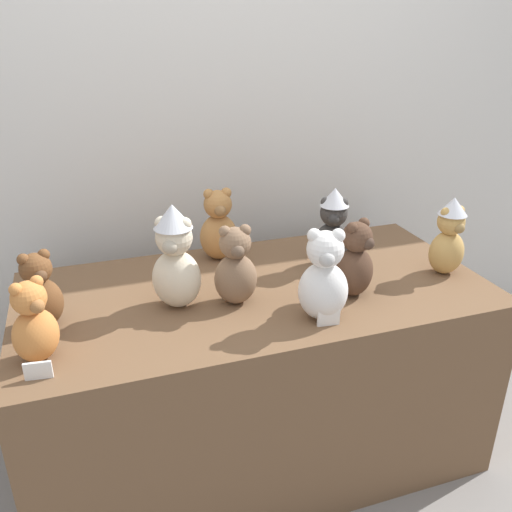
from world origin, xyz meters
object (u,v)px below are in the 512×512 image
Objects in this scene: teddy_bear_cream at (175,258)px; teddy_bear_ginger at (34,324)px; display_table at (256,373)px; teddy_bear_chestnut at (40,292)px; teddy_bear_mocha at (236,268)px; teddy_bear_honey at (449,237)px; teddy_bear_cocoa at (355,261)px; teddy_bear_charcoal at (333,229)px; teddy_bear_caramel at (218,227)px; teddy_bear_snow at (324,278)px.

teddy_bear_cream reaches higher than teddy_bear_ginger.
display_table is 6.53× the size of teddy_bear_chestnut.
teddy_bear_mocha is 0.61m from teddy_bear_ginger.
teddy_bear_ginger is at bearing -162.94° from display_table.
teddy_bear_honey is 1.08× the size of teddy_bear_cocoa.
teddy_bear_mocha reaches higher than teddy_bear_chestnut.
teddy_bear_cream is 0.58m from teddy_bear_cocoa.
teddy_bear_ginger is (-0.69, -0.21, 0.47)m from display_table.
teddy_bear_mocha is at bearing 174.21° from teddy_bear_honey.
teddy_bear_caramel is (-0.38, 0.20, -0.02)m from teddy_bear_charcoal.
teddy_bear_snow is at bearing -168.59° from teddy_bear_honey.
teddy_bear_cocoa is at bearing 14.18° from teddy_bear_cream.
teddy_bear_honey is (0.36, -0.19, -0.01)m from teddy_bear_charcoal.
teddy_bear_cream reaches higher than teddy_bear_cocoa.
teddy_bear_cream reaches higher than teddy_bear_chestnut.
teddy_bear_charcoal is at bearing -15.54° from teddy_bear_ginger.
teddy_bear_chestnut reaches higher than teddy_bear_ginger.
teddy_bear_charcoal is at bearing 14.67° from display_table.
teddy_bear_cream reaches higher than teddy_bear_charcoal.
teddy_bear_caramel is 1.15× the size of teddy_bear_ginger.
teddy_bear_caramel is (0.04, 0.36, 0.01)m from teddy_bear_mocha.
teddy_bear_charcoal reaches higher than teddy_bear_mocha.
display_table is 0.61m from teddy_bear_charcoal.
teddy_bear_caramel is (-0.06, 0.28, 0.49)m from display_table.
teddy_bear_cream is 1.20× the size of teddy_bear_honey.
teddy_bear_chestnut is at bearing 173.25° from teddy_bear_honey.
teddy_bear_charcoal is at bearing 28.23° from teddy_bear_mocha.
teddy_bear_caramel is 0.98× the size of teddy_bear_honey.
teddy_bear_snow reaches higher than teddy_bear_caramel.
display_table is 0.87m from teddy_bear_ginger.
teddy_bear_charcoal reaches higher than teddy_bear_honey.
teddy_bear_mocha reaches higher than display_table.
teddy_bear_caramel reaches higher than teddy_bear_ginger.
teddy_bear_snow is (0.13, -0.26, 0.50)m from display_table.
teddy_bear_snow is at bearing -66.97° from teddy_bear_caramel.
teddy_bear_cream is (-0.18, 0.04, 0.04)m from teddy_bear_mocha.
teddy_bear_snow is at bearing -93.25° from teddy_bear_charcoal.
teddy_bear_chestnut is (-0.59, 0.04, -0.01)m from teddy_bear_mocha.
teddy_bear_caramel reaches higher than teddy_bear_chestnut.
teddy_bear_mocha is 0.78× the size of teddy_bear_cream.
teddy_bear_honey is (0.78, -0.03, 0.01)m from teddy_bear_mocha.
teddy_bear_cocoa is at bearing -46.83° from teddy_bear_caramel.
display_table is at bearing 136.37° from teddy_bear_snow.
teddy_bear_mocha is 0.59m from teddy_bear_chestnut.
display_table is 4.65× the size of teddy_bear_cream.
teddy_bear_honey is (0.56, 0.15, 0.00)m from teddy_bear_snow.
teddy_bear_mocha is 0.96× the size of teddy_bear_caramel.
teddy_bear_snow reaches higher than teddy_bear_mocha.
teddy_bear_chestnut is 0.18m from teddy_bear_ginger.
display_table is 0.50m from teddy_bear_mocha.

